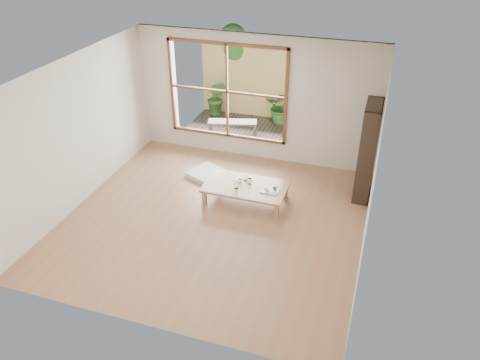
# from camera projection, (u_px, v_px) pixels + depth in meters

# --- Properties ---
(ground) EXTENTS (5.00, 5.00, 0.00)m
(ground) POSITION_uv_depth(u_px,v_px,m) (215.00, 219.00, 8.11)
(ground) COLOR #9C724E
(ground) RESTS_ON ground
(low_table) EXTENTS (1.49, 0.85, 0.33)m
(low_table) POSITION_uv_depth(u_px,v_px,m) (246.00, 187.00, 8.45)
(low_table) COLOR tan
(low_table) RESTS_ON ground
(floor_cushion) EXTENTS (0.84, 0.84, 0.09)m
(floor_cushion) POSITION_uv_depth(u_px,v_px,m) (207.00, 174.00, 9.35)
(floor_cushion) COLOR white
(floor_cushion) RESTS_ON ground
(bookshelf) EXTENTS (0.29, 0.81, 1.79)m
(bookshelf) POSITION_uv_depth(u_px,v_px,m) (368.00, 151.00, 8.35)
(bookshelf) COLOR #30231A
(bookshelf) RESTS_ON ground
(glass_tall) EXTENTS (0.08, 0.08, 0.14)m
(glass_tall) POSITION_uv_depth(u_px,v_px,m) (236.00, 185.00, 8.32)
(glass_tall) COLOR silver
(glass_tall) RESTS_ON low_table
(glass_mid) EXTENTS (0.07, 0.07, 0.10)m
(glass_mid) POSITION_uv_depth(u_px,v_px,m) (250.00, 181.00, 8.46)
(glass_mid) COLOR silver
(glass_mid) RESTS_ON low_table
(glass_short) EXTENTS (0.07, 0.07, 0.08)m
(glass_short) POSITION_uv_depth(u_px,v_px,m) (246.00, 178.00, 8.57)
(glass_short) COLOR silver
(glass_short) RESTS_ON low_table
(glass_small) EXTENTS (0.06, 0.06, 0.07)m
(glass_small) POSITION_uv_depth(u_px,v_px,m) (240.00, 181.00, 8.49)
(glass_small) COLOR silver
(glass_small) RESTS_ON low_table
(food_tray) EXTENTS (0.32, 0.23, 0.10)m
(food_tray) POSITION_uv_depth(u_px,v_px,m) (271.00, 190.00, 8.25)
(food_tray) COLOR white
(food_tray) RESTS_ON low_table
(deck) EXTENTS (2.80, 2.00, 0.05)m
(deck) POSITION_uv_depth(u_px,v_px,m) (244.00, 132.00, 11.18)
(deck) COLOR #3C332C
(deck) RESTS_ON ground
(garden_bench) EXTENTS (1.16, 0.61, 0.35)m
(garden_bench) POSITION_uv_depth(u_px,v_px,m) (232.00, 124.00, 10.79)
(garden_bench) COLOR #30231A
(garden_bench) RESTS_ON deck
(bamboo_fence) EXTENTS (2.80, 0.06, 1.80)m
(bamboo_fence) POSITION_uv_depth(u_px,v_px,m) (256.00, 82.00, 11.53)
(bamboo_fence) COLOR tan
(bamboo_fence) RESTS_ON ground
(shrub_right) EXTENTS (0.77, 0.68, 0.83)m
(shrub_right) POSITION_uv_depth(u_px,v_px,m) (282.00, 107.00, 11.37)
(shrub_right) COLOR #336525
(shrub_right) RESTS_ON deck
(shrub_left) EXTENTS (0.49, 0.39, 0.88)m
(shrub_left) POSITION_uv_depth(u_px,v_px,m) (217.00, 98.00, 11.80)
(shrub_left) COLOR #336525
(shrub_left) RESTS_ON deck
(garden_tree) EXTENTS (1.04, 0.85, 2.22)m
(garden_tree) POSITION_uv_depth(u_px,v_px,m) (234.00, 47.00, 11.58)
(garden_tree) COLOR #4C3D2D
(garden_tree) RESTS_ON ground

